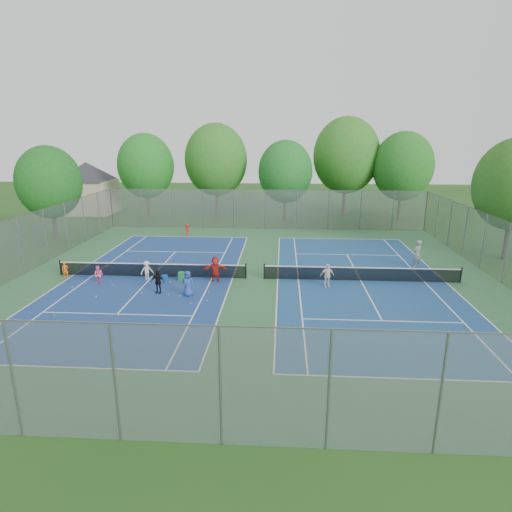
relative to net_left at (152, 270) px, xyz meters
The scene contains 40 objects.
ground 7.01m from the net_left, ahead, with size 120.00×120.00×0.00m, color #214C17.
court_pad 7.01m from the net_left, ahead, with size 32.00×32.00×0.01m, color #2E633B.
court_left 0.44m from the net_left, ahead, with size 10.97×23.77×0.01m, color navy.
court_right 14.01m from the net_left, ahead, with size 10.97×23.77×0.01m, color navy.
net_left is the anchor object (origin of this frame).
net_right 14.00m from the net_left, ahead, with size 12.87×0.10×0.91m, color black.
fence_north 17.53m from the net_left, 66.37° to the left, with size 32.00×0.10×4.00m, color gray.
fence_south 17.53m from the net_left, 66.37° to the right, with size 32.00×0.10×4.00m, color gray.
fence_west 9.13m from the net_left, behind, with size 32.00×0.10×4.00m, color gray.
fence_east 23.05m from the net_left, ahead, with size 32.00×0.10×4.00m, color gray.
house 28.55m from the net_left, 122.01° to the left, with size 11.03×11.03×7.30m.
tree_nw 23.72m from the net_left, 107.65° to the left, with size 6.40×6.40×9.58m.
tree_nl 23.81m from the net_left, 87.51° to the left, with size 7.20×7.20×10.69m.
tree_nc 23.38m from the net_left, 66.80° to the left, with size 6.00×6.00×8.85m.
tree_nr 29.59m from the net_left, 56.31° to the left, with size 7.60×7.60×11.42m.
tree_ne 31.60m from the net_left, 45.00° to the left, with size 6.60×6.60×9.77m.
tree_side_w 16.34m from the net_left, 140.19° to the left, with size 5.60×5.60×8.47m.
ball_crate 1.07m from the net_left, 22.25° to the right, with size 0.31×0.31×0.26m, color #164AA8.
ball_hopper 2.33m from the net_left, 19.87° to the right, with size 0.32×0.32×0.63m, color green.
student_a 5.75m from the net_left, behind, with size 0.41×0.27×1.12m, color #E95915.
student_b 3.42m from the net_left, 151.00° to the right, with size 0.59×0.46×1.21m, color pink.
student_c 0.71m from the net_left, 100.89° to the right, with size 0.84×0.48×1.30m, color beige.
student_d 3.35m from the net_left, 67.09° to the right, with size 0.84×0.35×1.44m, color black.
student_e 4.75m from the net_left, 47.13° to the right, with size 0.77×0.50×1.57m, color #294899.
student_f 4.53m from the net_left, ahead, with size 1.58×0.50×1.70m, color #AF2119.
child_far_baseline 12.57m from the net_left, 91.51° to the left, with size 0.72×0.41×1.11m, color red.
instructor 18.83m from the net_left, 10.15° to the left, with size 0.74×0.48×2.02m, color gray.
teen_court_b 11.71m from the net_left, ahead, with size 0.89×0.37×1.53m, color white.
tennis_ball_0 4.58m from the net_left, 118.68° to the right, with size 0.07×0.07×0.07m, color #CDE936.
tennis_ball_1 3.39m from the net_left, 83.75° to the right, with size 0.07×0.07×0.07m, color yellow.
tennis_ball_2 6.61m from the net_left, 88.72° to the right, with size 0.07×0.07×0.07m, color yellow.
tennis_ball_3 2.00m from the net_left, 38.52° to the right, with size 0.07×0.07×0.07m, color #D1ED37.
tennis_ball_4 5.99m from the net_left, 52.54° to the right, with size 0.07×0.07×0.07m, color #C7D331.
tennis_ball_5 7.53m from the net_left, 115.71° to the right, with size 0.07×0.07×0.07m, color #C1DD33.
tennis_ball_6 5.07m from the net_left, 150.32° to the right, with size 0.07×0.07×0.07m, color gold.
tennis_ball_7 6.20m from the net_left, 43.50° to the right, with size 0.07×0.07×0.07m, color yellow.
tennis_ball_8 5.30m from the net_left, 34.40° to the right, with size 0.07×0.07×0.07m, color #A8C52E.
tennis_ball_9 3.98m from the net_left, 59.32° to the right, with size 0.07×0.07×0.07m, color #CBE134.
tennis_ball_10 4.55m from the net_left, 52.66° to the right, with size 0.07×0.07×0.07m, color #C2EB36.
tennis_ball_11 2.83m from the net_left, 133.02° to the right, with size 0.07×0.07×0.07m, color #B7E134.
Camera 1 is at (1.75, -27.08, 9.21)m, focal length 30.00 mm.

